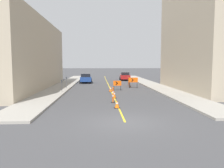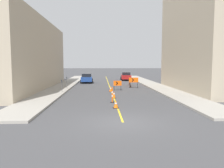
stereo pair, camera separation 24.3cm
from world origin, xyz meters
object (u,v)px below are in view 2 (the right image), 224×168
arrow_barricade_secondary (134,80)px  parking_meter_far_curb (67,80)px  traffic_cone_third (111,89)px  arrow_barricade_primary (117,84)px  parking_meter_near_curb (62,83)px  delineator_post_front (112,96)px  traffic_cone_second (114,95)px  parked_car_curb_near (87,78)px  traffic_cone_nearest (116,104)px  parked_car_curb_mid (126,76)px

arrow_barricade_secondary → parking_meter_far_curb: bearing=-174.8°
traffic_cone_third → arrow_barricade_primary: 1.58m
arrow_barricade_secondary → parking_meter_near_curb: 9.77m
delineator_post_front → arrow_barricade_primary: bearing=82.8°
traffic_cone_second → arrow_barricade_primary: 6.01m
arrow_barricade_primary → parking_meter_near_curb: size_ratio=0.87×
traffic_cone_third → arrow_barricade_primary: (0.87, 1.21, 0.51)m
parked_car_curb_near → traffic_cone_second: bearing=-80.2°
traffic_cone_nearest → delineator_post_front: delineator_post_front is taller
traffic_cone_second → delineator_post_front: delineator_post_front is taller
delineator_post_front → parked_car_curb_mid: parked_car_curb_mid is taller
traffic_cone_nearest → parking_meter_far_curb: bearing=114.7°
traffic_cone_third → parked_car_curb_near: parked_car_curb_near is taller
traffic_cone_nearest → traffic_cone_third: (0.03, 9.35, 0.04)m
parking_meter_near_curb → arrow_barricade_secondary: bearing=29.0°
traffic_cone_nearest → parking_meter_near_curb: parking_meter_near_curb is taller
parking_meter_near_curb → traffic_cone_nearest: bearing=-57.1°
arrow_barricade_secondary → parked_car_curb_near: bearing=124.9°
traffic_cone_third → parking_meter_far_curb: 5.89m
traffic_cone_nearest → parked_car_curb_mid: 27.07m
parked_car_curb_mid → parking_meter_near_curb: size_ratio=3.29×
delineator_post_front → arrow_barricade_primary: delineator_post_front is taller
arrow_barricade_primary → parked_car_curb_mid: 16.49m
parked_car_curb_near → parked_car_curb_mid: same height
parking_meter_far_curb → arrow_barricade_secondary: bearing=9.1°
traffic_cone_nearest → traffic_cone_second: size_ratio=0.86×
parked_car_curb_near → arrow_barricade_secondary: bearing=-53.7°
parked_car_curb_mid → traffic_cone_nearest: bearing=-95.1°
traffic_cone_third → parked_car_curb_mid: 17.85m
arrow_barricade_secondary → parking_meter_far_curb: (-8.55, -1.38, 0.18)m
traffic_cone_third → delineator_post_front: 7.12m
traffic_cone_nearest → parked_car_curb_mid: bearing=82.0°
parking_meter_far_curb → delineator_post_front: bearing=-61.1°
parking_meter_far_curb → parking_meter_near_curb: bearing=-90.0°
traffic_cone_nearest → parked_car_curb_near: (-3.52, 21.36, 0.53)m
traffic_cone_third → parked_car_curb_near: size_ratio=0.14×
traffic_cone_nearest → delineator_post_front: (-0.15, 2.24, 0.29)m
traffic_cone_third → arrow_barricade_secondary: bearing=48.9°
parked_car_curb_mid → delineator_post_front: bearing=-96.2°
traffic_cone_second → parking_meter_near_curb: size_ratio=0.48×
traffic_cone_second → arrow_barricade_secondary: 8.95m
parked_car_curb_mid → parking_meter_near_curb: parked_car_curb_mid is taller
arrow_barricade_primary → parked_car_curb_mid: size_ratio=0.27×
delineator_post_front → arrow_barricade_secondary: size_ratio=0.93×
traffic_cone_third → arrow_barricade_secondary: size_ratio=0.45×
traffic_cone_second → arrow_barricade_secondary: (3.08, 8.37, 0.70)m
traffic_cone_second → parking_meter_far_curb: size_ratio=0.43×
traffic_cone_nearest → parking_meter_near_curb: 9.86m
traffic_cone_nearest → parked_car_curb_near: size_ratio=0.13×
delineator_post_front → parked_car_curb_near: bearing=100.0°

